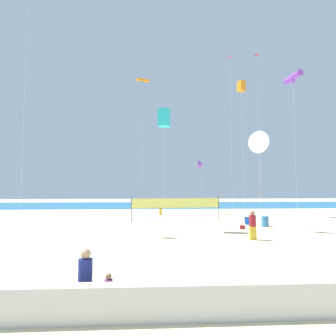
% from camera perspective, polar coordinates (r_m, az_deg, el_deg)
% --- Properties ---
extents(ground_plane, '(120.00, 120.00, 0.00)m').
position_cam_1_polar(ground_plane, '(19.12, 2.41, -13.65)').
color(ground_plane, beige).
extents(ocean_band, '(120.00, 20.00, 0.01)m').
position_cam_1_polar(ocean_band, '(52.09, -1.18, -7.44)').
color(ocean_band, '#1E6B99').
rests_on(ocean_band, ground).
extents(boardwalk_ledge, '(28.00, 0.44, 0.88)m').
position_cam_1_polar(boardwalk_ledge, '(7.88, 11.52, -24.71)').
color(boardwalk_ledge, beige).
rests_on(boardwalk_ledge, ground).
extents(mother_figure, '(0.37, 0.37, 1.62)m').
position_cam_1_polar(mother_figure, '(8.31, -16.35, -20.41)').
color(mother_figure, '#99B28C').
rests_on(mother_figure, ground).
extents(toddler_figure, '(0.22, 0.22, 0.96)m').
position_cam_1_polar(toddler_figure, '(8.34, -11.92, -22.95)').
color(toddler_figure, '#EA7260').
rests_on(toddler_figure, ground).
extents(beachgoer_maroon_shirt, '(0.41, 0.41, 1.81)m').
position_cam_1_polar(beachgoer_maroon_shirt, '(18.63, 16.68, -10.75)').
color(beachgoer_maroon_shirt, gold).
rests_on(beachgoer_maroon_shirt, ground).
extents(beachgoer_charcoal_shirt, '(0.37, 0.37, 1.61)m').
position_cam_1_polar(beachgoer_charcoal_shirt, '(33.66, -1.50, -7.94)').
color(beachgoer_charcoal_shirt, gold).
rests_on(beachgoer_charcoal_shirt, ground).
extents(folding_beach_chair, '(0.52, 0.65, 0.89)m').
position_cam_1_polar(folding_beach_chair, '(23.57, 15.92, -10.51)').
color(folding_beach_chair, '#1959B2').
rests_on(folding_beach_chair, ground).
extents(trash_barrel, '(0.59, 0.59, 0.84)m').
position_cam_1_polar(trash_barrel, '(25.04, 18.96, -10.15)').
color(trash_barrel, teal).
rests_on(trash_barrel, ground).
extents(volleyball_net, '(8.54, 1.20, 2.40)m').
position_cam_1_polar(volleyball_net, '(27.20, 1.69, -7.26)').
color(volleyball_net, '#4C4C51').
rests_on(volleyball_net, ground).
extents(beach_handbag, '(0.37, 0.18, 0.29)m').
position_cam_1_polar(beach_handbag, '(23.12, 14.76, -11.46)').
color(beach_handbag, maroon).
rests_on(beach_handbag, ground).
extents(kite_orange_tube, '(1.73, 0.96, 17.77)m').
position_cam_1_polar(kite_orange_tube, '(39.75, -5.05, 17.11)').
color(kite_orange_tube, silver).
rests_on(kite_orange_tube, ground).
extents(kite_violet_tube, '(0.78, 2.56, 14.46)m').
position_cam_1_polar(kite_violet_tube, '(32.01, 23.89, 16.30)').
color(kite_violet_tube, silver).
rests_on(kite_violet_tube, ground).
extents(kite_cyan_box, '(1.03, 1.03, 9.37)m').
position_cam_1_polar(kite_cyan_box, '(22.51, -0.81, 10.07)').
color(kite_cyan_box, silver).
rests_on(kite_cyan_box, ground).
extents(kite_orange_box, '(0.99, 0.99, 15.97)m').
position_cam_1_polar(kite_orange_box, '(36.46, 14.57, 15.61)').
color(kite_orange_box, silver).
rests_on(kite_orange_box, ground).
extents(kite_red_diamond, '(0.97, 0.97, 21.05)m').
position_cam_1_polar(kite_red_diamond, '(41.84, 17.44, 20.59)').
color(kite_red_diamond, silver).
rests_on(kite_red_diamond, ground).
extents(kite_magenta_diamond, '(0.64, 0.65, 17.82)m').
position_cam_1_polar(kite_magenta_diamond, '(33.92, 12.46, 19.86)').
color(kite_magenta_diamond, silver).
rests_on(kite_magenta_diamond, ground).
extents(kite_white_delta, '(1.52, 1.57, 7.59)m').
position_cam_1_polar(kite_white_delta, '(23.16, 18.01, 4.93)').
color(kite_white_delta, silver).
rests_on(kite_white_delta, ground).
extents(kite_violet_delta, '(0.90, 1.08, 6.58)m').
position_cam_1_polar(kite_violet_delta, '(35.76, 6.70, 0.72)').
color(kite_violet_delta, silver).
rests_on(kite_violet_delta, ground).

